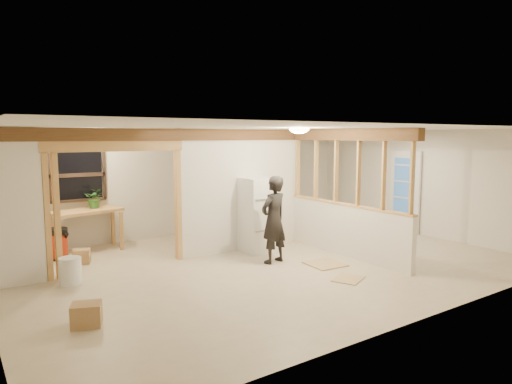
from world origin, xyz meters
TOP-DOWN VIEW (x-y plane):
  - floor at (0.00, 0.00)m, footprint 9.00×6.50m
  - ceiling at (0.00, 0.00)m, footprint 9.00×6.50m
  - wall_back at (0.00, 3.25)m, footprint 9.00×0.01m
  - wall_front at (0.00, -3.25)m, footprint 9.00×0.01m
  - wall_right at (4.50, 0.00)m, footprint 0.01×6.50m
  - partition_left_stub at (-4.05, 1.20)m, footprint 0.90×0.12m
  - partition_center at (0.20, 1.20)m, footprint 2.80×0.12m
  - doorway_frame at (-2.40, 1.20)m, footprint 2.46×0.14m
  - header_beam_back at (-1.00, 1.20)m, footprint 7.00×0.18m
  - header_beam_right at (1.60, -0.40)m, footprint 0.18×3.30m
  - pony_wall at (1.60, -0.40)m, footprint 0.12×3.20m
  - stud_partition at (1.60, -0.40)m, footprint 0.14×3.20m
  - window_back at (-2.60, 3.17)m, footprint 1.12×0.10m
  - french_door at (4.42, 0.40)m, footprint 0.12×0.86m
  - ceiling_dome_main at (0.30, -0.50)m, footprint 0.36×0.36m
  - ceiling_dome_util at (-2.50, 2.30)m, footprint 0.32×0.32m
  - hanging_bulb at (-2.00, 1.60)m, footprint 0.07×0.07m
  - refrigerator at (0.35, 0.84)m, footprint 0.63×0.61m
  - woman at (0.11, -0.02)m, footprint 0.67×0.51m
  - work_table at (-2.55, 2.84)m, footprint 1.48×0.95m
  - potted_plant at (-2.33, 2.93)m, footprint 0.47×0.45m
  - shop_vac at (-3.20, 2.52)m, footprint 0.49×0.49m
  - bookshelf at (2.63, 3.02)m, footprint 0.96×0.32m
  - bucket at (-3.32, 0.80)m, footprint 0.44×0.44m
  - box_util_a at (-2.87, 1.96)m, footprint 0.38×0.35m
  - box_util_b at (-3.68, 1.97)m, footprint 0.34×0.34m
  - box_front at (-3.53, -1.02)m, footprint 0.44×0.40m
  - floor_panel_near at (0.82, -0.67)m, footprint 0.67×0.67m
  - floor_panel_far at (0.53, -1.54)m, footprint 0.65×0.59m

SIDE VIEW (x-z plane):
  - floor at x=0.00m, z-range -0.01..0.00m
  - floor_panel_far at x=0.53m, z-range 0.00..0.02m
  - floor_panel_near at x=0.82m, z-range 0.00..0.02m
  - box_util_a at x=-2.87m, z-range 0.00..0.26m
  - box_front at x=-3.53m, z-range 0.00..0.29m
  - box_util_b at x=-3.68m, z-range 0.00..0.30m
  - bucket at x=-3.32m, z-range 0.00..0.43m
  - shop_vac at x=-3.20m, z-range 0.00..0.61m
  - work_table at x=-2.55m, z-range 0.00..0.86m
  - pony_wall at x=1.60m, z-range 0.00..1.00m
  - refrigerator at x=0.35m, z-range 0.00..1.52m
  - woman at x=0.11m, z-range 0.00..1.63m
  - bookshelf at x=2.63m, z-range 0.00..1.92m
  - french_door at x=4.42m, z-range 0.00..2.00m
  - potted_plant at x=-2.33m, z-range 0.86..1.28m
  - doorway_frame at x=-2.40m, z-range 0.00..2.20m
  - wall_back at x=0.00m, z-range 0.00..2.50m
  - wall_front at x=0.00m, z-range 0.00..2.50m
  - wall_right at x=4.50m, z-range 0.00..2.50m
  - partition_left_stub at x=-4.05m, z-range 0.00..2.50m
  - partition_center at x=0.20m, z-range 0.00..2.50m
  - window_back at x=-2.60m, z-range 1.00..2.10m
  - stud_partition at x=1.60m, z-range 1.00..2.32m
  - hanging_bulb at x=-2.00m, z-range 2.15..2.22m
  - header_beam_back at x=-1.00m, z-range 2.27..2.49m
  - header_beam_right at x=1.60m, z-range 2.27..2.49m
  - ceiling_dome_main at x=0.30m, z-range 2.40..2.56m
  - ceiling_dome_util at x=-2.50m, z-range 2.41..2.55m
  - ceiling at x=0.00m, z-range 2.50..2.50m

